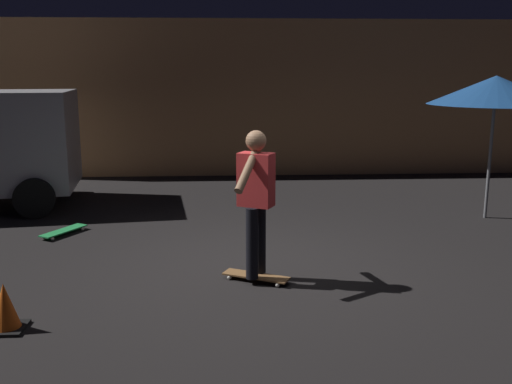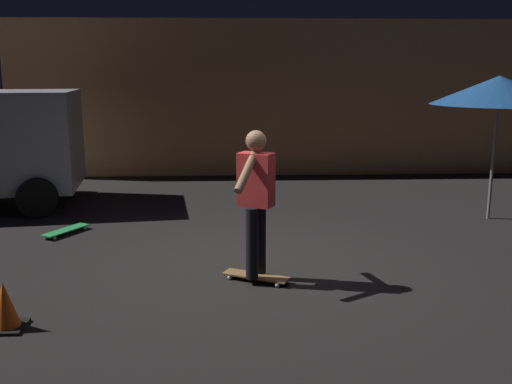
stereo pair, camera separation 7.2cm
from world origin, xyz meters
name	(u,v)px [view 2 (the right image)]	position (x,y,z in m)	size (l,w,h in m)	color
ground_plane	(254,268)	(0.00, 0.00, 0.00)	(28.00, 28.00, 0.00)	black
low_building	(282,96)	(1.02, 7.94, 1.75)	(12.59, 3.16, 3.49)	tan
patio_umbrella	(499,90)	(3.94, 2.26, 2.07)	(2.10, 2.10, 2.30)	slate
skateboard_ridden	(256,276)	(0.01, -0.44, 0.06)	(0.79, 0.53, 0.07)	olive
skateboard_spare	(66,230)	(-2.73, 1.62, 0.06)	(0.57, 0.77, 0.07)	green
skater	(256,193)	(0.01, -0.44, 1.04)	(0.52, 0.92, 1.67)	black
traffic_cone	(5,308)	(-2.39, -1.58, 0.21)	(0.34, 0.34, 0.46)	black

